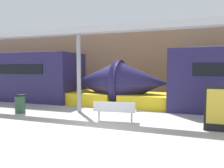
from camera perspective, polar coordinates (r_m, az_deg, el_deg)
ground_plane at (r=7.81m, az=-5.36°, el=-11.86°), size 60.00×60.00×0.00m
station_wall at (r=16.45m, az=8.53°, el=5.33°), size 56.00×0.20×5.00m
bench_near at (r=8.76m, az=0.69°, el=-6.64°), size 1.73×0.64×0.84m
trash_bin at (r=11.45m, az=-22.89°, el=-4.78°), size 0.50×0.50×0.87m
poster_board at (r=8.24m, az=26.13°, el=-5.80°), size 0.92×0.07×1.56m
support_column_near at (r=10.75m, az=-8.65°, el=2.74°), size 0.21×0.21×3.79m
canopy_beam at (r=10.90m, az=-8.77°, el=13.49°), size 28.00×0.60×0.28m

